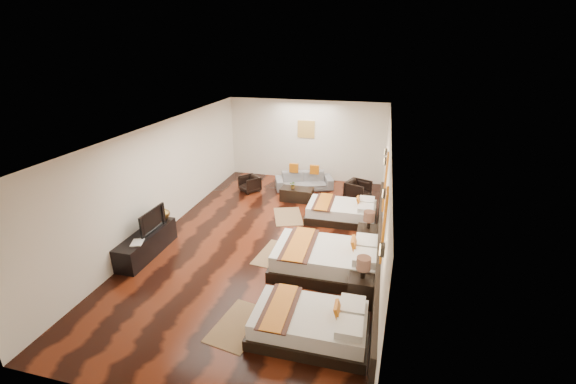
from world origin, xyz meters
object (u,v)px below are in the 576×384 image
(bed_far, at_px, (342,212))
(table_plant, at_px, (293,185))
(nightstand_b, at_px, (367,235))
(armchair_left, at_px, (250,184))
(figurine, at_px, (162,212))
(tv_console, at_px, (147,244))
(sofa, at_px, (304,181))
(book, at_px, (131,243))
(armchair_right, at_px, (358,191))
(bed_near, at_px, (311,324))
(nightstand_a, at_px, (362,287))
(coffee_table, at_px, (297,194))
(bed_mid, at_px, (329,260))
(tv, at_px, (149,220))

(bed_far, bearing_deg, table_plant, 148.83)
(nightstand_b, distance_m, armchair_left, 4.84)
(figurine, bearing_deg, armchair_left, 74.56)
(tv_console, relative_size, table_plant, 7.45)
(nightstand_b, bearing_deg, bed_far, 118.27)
(sofa, height_order, armchair_left, sofa)
(tv_console, height_order, book, book)
(book, bearing_deg, sofa, 64.18)
(armchair_right, relative_size, table_plant, 2.84)
(bed_far, xyz_separation_m, figurine, (-4.19, -2.17, 0.48))
(bed_near, xyz_separation_m, nightstand_a, (0.75, 1.12, 0.09))
(tv_console, bearing_deg, sofa, 62.00)
(nightstand_a, xyz_separation_m, book, (-4.94, 0.03, 0.22))
(coffee_table, bearing_deg, book, -120.87)
(armchair_right, height_order, coffee_table, armchair_right)
(armchair_right, bearing_deg, bed_far, -169.59)
(figurine, bearing_deg, tv_console, -90.00)
(nightstand_b, relative_size, table_plant, 4.00)
(bed_far, bearing_deg, bed_mid, -89.88)
(tv_console, relative_size, figurine, 4.89)
(tv, xyz_separation_m, figurine, (-0.05, 0.61, -0.08))
(sofa, xyz_separation_m, coffee_table, (0.00, -1.05, -0.08))
(table_plant, bearing_deg, nightstand_a, -61.77)
(sofa, height_order, table_plant, table_plant)
(bed_mid, distance_m, bed_far, 2.62)
(bed_near, distance_m, nightstand_b, 3.27)
(figurine, relative_size, armchair_left, 0.63)
(bed_near, relative_size, tv, 2.11)
(nightstand_a, distance_m, armchair_left, 6.26)
(nightstand_a, relative_size, book, 2.96)
(tv, xyz_separation_m, book, (-0.05, -0.65, -0.25))
(tv_console, xyz_separation_m, armchair_right, (4.50, 4.47, 0.04))
(bed_mid, bearing_deg, bed_far, 90.12)
(armchair_left, height_order, coffee_table, armchair_left)
(armchair_right, bearing_deg, bed_near, -161.19)
(bed_mid, xyz_separation_m, tv, (-4.15, -0.16, 0.51))
(bed_far, xyz_separation_m, book, (-4.19, -3.43, 0.32))
(table_plant, bearing_deg, sofa, 84.20)
(nightstand_a, relative_size, sofa, 0.52)
(nightstand_b, bearing_deg, tv_console, -162.76)
(nightstand_b, bearing_deg, sofa, 123.25)
(book, bearing_deg, nightstand_b, 22.33)
(figurine, bearing_deg, coffee_table, 50.20)
(armchair_right, bearing_deg, figurine, 151.11)
(nightstand_a, bearing_deg, figurine, 165.32)
(tv, relative_size, armchair_left, 1.58)
(tv, xyz_separation_m, armchair_left, (0.93, 4.16, -0.55))
(nightstand_a, distance_m, figurine, 5.13)
(nightstand_a, relative_size, nightstand_b, 1.01)
(tv, bearing_deg, nightstand_b, -73.20)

